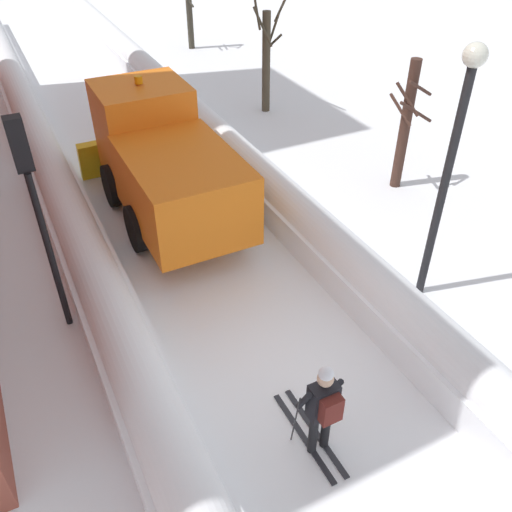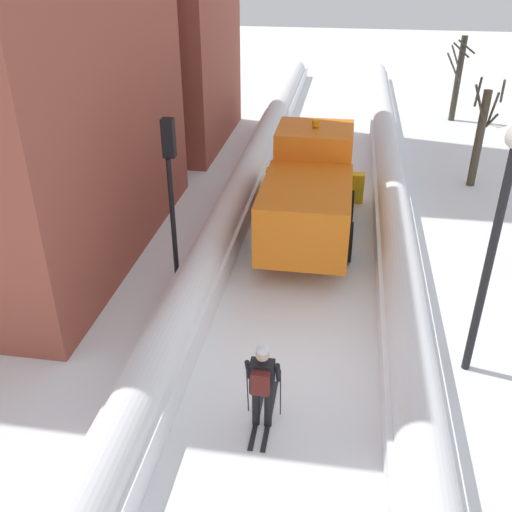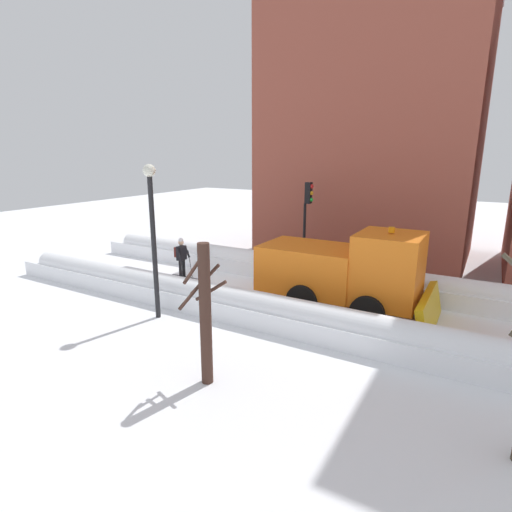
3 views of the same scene
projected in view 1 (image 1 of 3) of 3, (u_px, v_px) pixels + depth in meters
The scene contains 10 objects.
ground_plane at pixel (127, 150), 16.75m from camera, with size 80.00×80.00×0.00m, color white.
snowbank_left at pixel (43, 151), 15.59m from camera, with size 1.10×36.00×1.10m.
snowbank_right at pixel (199, 121), 17.33m from camera, with size 1.10×36.00×1.09m.
plow_truck at pixel (164, 161), 12.92m from camera, with size 3.20×5.98×3.12m.
skier at pixel (323, 407), 7.77m from camera, with size 0.62×1.80×1.81m.
traffic_light_pole at pixel (32, 189), 8.91m from camera, with size 0.28×0.42×4.18m.
street_lamp at pixel (452, 151), 9.43m from camera, with size 0.40×0.40×5.06m.
bare_tree_near at pixel (405, 125), 13.89m from camera, with size 1.00×0.86×3.45m.
bare_tree_mid at pixel (267, 58), 18.24m from camera, with size 1.06×1.32×3.85m.
bare_tree_far at pixel (189, 2), 24.27m from camera, with size 1.19×1.10×3.83m.
Camera 1 is at (-3.33, -5.55, 7.39)m, focal length 37.85 mm.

